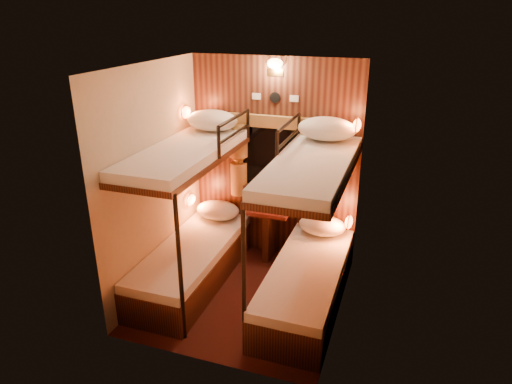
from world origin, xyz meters
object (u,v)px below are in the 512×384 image
at_px(bunk_left, 191,237).
at_px(table, 269,227).
at_px(bottle_left, 261,202).
at_px(bottle_right, 268,201).
at_px(bunk_right, 308,256).

relative_size(bunk_left, table, 2.90).
relative_size(bottle_left, bottle_right, 1.04).
bearing_deg(bunk_left, bunk_right, 0.00).
relative_size(table, bottle_left, 3.03).
xyz_separation_m(bottle_left, bottle_right, (0.07, 0.07, -0.00)).
height_order(table, bottle_left, bottle_left).
bearing_deg(bottle_right, bottle_left, -136.23).
xyz_separation_m(bunk_left, table, (0.65, 0.78, -0.14)).
relative_size(bunk_left, bottle_right, 9.16).
xyz_separation_m(bunk_right, bottle_left, (-0.75, 0.74, 0.18)).
xyz_separation_m(table, bottle_right, (-0.03, 0.03, 0.32)).
height_order(bunk_right, bottle_right, bunk_right).
xyz_separation_m(bunk_right, table, (-0.65, 0.78, -0.14)).
bearing_deg(bottle_right, table, -43.01).
height_order(bunk_right, bottle_left, bunk_right).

